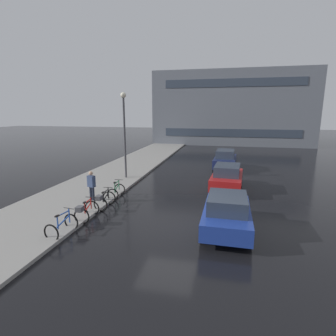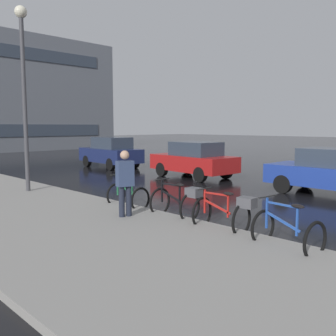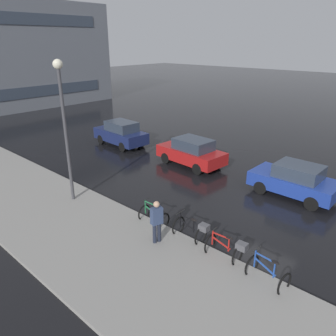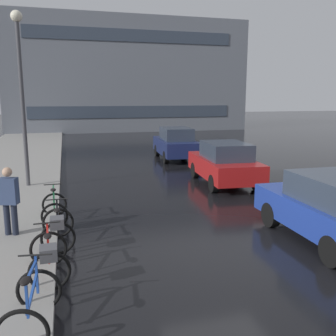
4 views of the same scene
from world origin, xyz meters
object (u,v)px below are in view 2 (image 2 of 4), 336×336
(car_navy, at_px, (111,152))
(streetlamp, at_px, (23,75))
(bicycle_nearest, at_px, (287,231))
(bicycle_farthest, at_px, (128,195))
(bicycle_second, at_px, (227,212))
(car_blue, at_px, (329,171))
(car_red, at_px, (194,160))
(pedestrian, at_px, (125,182))
(bicycle_third, at_px, (178,201))

(car_navy, distance_m, streetlamp, 9.19)
(bicycle_nearest, distance_m, bicycle_farthest, 4.93)
(bicycle_second, xyz_separation_m, car_blue, (6.24, 0.31, 0.32))
(car_red, height_order, pedestrian, pedestrian)
(bicycle_nearest, xyz_separation_m, streetlamp, (-0.82, 9.03, 3.60))
(car_navy, relative_size, streetlamp, 0.67)
(bicycle_third, bearing_deg, car_blue, -11.57)
(bicycle_third, xyz_separation_m, bicycle_farthest, (-0.12, 1.85, -0.10))
(bicycle_third, bearing_deg, streetlamp, 100.82)
(bicycle_third, bearing_deg, bicycle_nearest, -95.95)
(bicycle_second, bearing_deg, bicycle_nearest, -97.10)
(car_red, bearing_deg, bicycle_third, -141.65)
(bicycle_farthest, bearing_deg, bicycle_nearest, -92.31)
(bicycle_third, height_order, car_red, car_red)
(bicycle_second, bearing_deg, pedestrian, 111.69)
(bicycle_farthest, bearing_deg, car_blue, -26.48)
(bicycle_second, xyz_separation_m, bicycle_third, (0.13, 1.56, 0.00))
(bicycle_farthest, relative_size, car_red, 0.27)
(streetlamp, bearing_deg, bicycle_farthest, -76.08)
(bicycle_third, relative_size, streetlamp, 0.22)
(bicycle_third, xyz_separation_m, car_red, (6.11, 4.83, 0.33))
(bicycle_farthest, xyz_separation_m, car_blue, (6.23, -3.10, 0.41))
(bicycle_second, height_order, pedestrian, pedestrian)
(bicycle_second, bearing_deg, bicycle_third, 85.16)
(car_blue, xyz_separation_m, pedestrian, (-7.17, 2.02, 0.19))
(bicycle_nearest, relative_size, bicycle_farthest, 1.11)
(car_red, distance_m, car_navy, 6.07)
(bicycle_nearest, xyz_separation_m, car_navy, (6.26, 13.97, 0.46))
(bicycle_nearest, xyz_separation_m, bicycle_second, (0.19, 1.51, 0.09))
(bicycle_third, bearing_deg, bicycle_farthest, 93.75)
(car_blue, bearing_deg, bicycle_second, -177.15)
(bicycle_second, height_order, car_navy, car_navy)
(bicycle_nearest, distance_m, car_navy, 15.32)
(car_red, xyz_separation_m, pedestrian, (-7.17, -4.06, 0.17))
(streetlamp, bearing_deg, car_red, -8.81)
(bicycle_nearest, distance_m, pedestrian, 3.96)
(bicycle_nearest, relative_size, bicycle_third, 0.92)
(bicycle_nearest, relative_size, streetlamp, 0.20)
(bicycle_third, distance_m, streetlamp, 7.01)
(bicycle_second, relative_size, car_red, 0.33)
(car_navy, bearing_deg, bicycle_second, -116.00)
(bicycle_nearest, bearing_deg, bicycle_second, 82.90)
(car_navy, height_order, streetlamp, streetlamp)
(bicycle_farthest, height_order, pedestrian, pedestrian)
(bicycle_second, height_order, streetlamp, streetlamp)
(bicycle_third, distance_m, bicycle_farthest, 1.86)
(bicycle_second, bearing_deg, streetlamp, 97.62)
(bicycle_nearest, xyz_separation_m, bicycle_farthest, (0.20, 4.92, -0.01))
(bicycle_nearest, relative_size, car_red, 0.30)
(car_blue, distance_m, car_red, 6.08)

